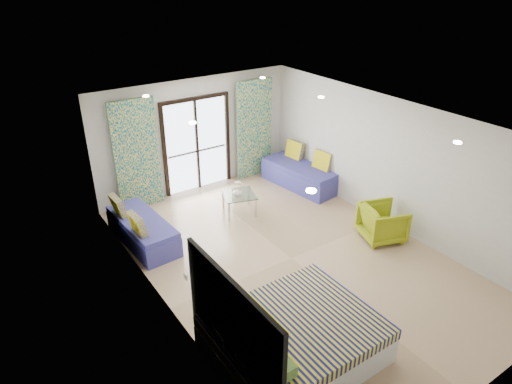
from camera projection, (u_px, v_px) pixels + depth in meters
floor at (291, 258)px, 8.66m from camera, size 5.00×7.50×0.01m
ceiling at (297, 122)px, 7.43m from camera, size 5.00×7.50×0.01m
wall_back at (196, 135)px, 10.81m from camera, size 5.00×0.01×2.70m
wall_front at (496, 318)px, 5.28m from camera, size 5.00×0.01×2.70m
wall_left at (163, 238)px, 6.79m from camera, size 0.01×7.50×2.70m
wall_right at (390, 164)px, 9.29m from camera, size 0.01×7.50×2.70m
balcony_door at (197, 139)px, 10.83m from camera, size 1.76×0.08×2.28m
balcony_rail at (197, 151)px, 10.98m from camera, size 1.52×0.03×0.04m
curtain_left at (137, 155)px, 9.95m from camera, size 1.00×0.10×2.50m
curtain_right at (254, 129)px, 11.50m from camera, size 1.00×0.10×2.50m
downlight_a at (311, 191)px, 5.27m from camera, size 0.12×0.12×0.02m
downlight_b at (458, 142)px, 6.67m from camera, size 0.12×0.12×0.02m
downlight_c at (192, 123)px, 7.48m from camera, size 0.12×0.12×0.02m
downlight_d at (321, 97)px, 8.88m from camera, size 0.12×0.12×0.02m
downlight_e at (146, 96)px, 8.96m from camera, size 0.12×0.12×0.02m
downlight_f at (263, 78)px, 10.36m from camera, size 0.12×0.12×0.02m
headboard at (232, 328)px, 5.54m from camera, size 0.06×2.10×1.50m
switch_plate at (185, 276)px, 6.46m from camera, size 0.02×0.10×0.10m
bed at (293, 340)px, 6.36m from camera, size 2.23×1.82×0.77m
daybed_left at (142, 230)px, 9.02m from camera, size 0.85×1.93×0.93m
daybed_right at (300, 174)px, 11.32m from camera, size 1.03×2.09×0.99m
coffee_table at (239, 196)px, 10.06m from camera, size 0.87×0.87×0.79m
vase at (237, 192)px, 9.91m from camera, size 0.26×0.27×0.20m
armchair at (383, 221)px, 9.10m from camera, size 0.95×0.98×0.81m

